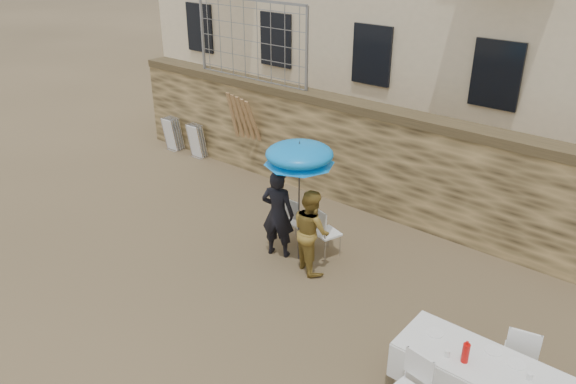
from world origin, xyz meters
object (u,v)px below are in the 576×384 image
Objects in this scene: banquet_table at (485,365)px; chair_stack_right at (199,140)px; table_chair_back at (521,353)px; soda_bottle at (466,353)px; man_suit at (278,214)px; couple_chair_left at (297,220)px; couple_chair_right at (327,232)px; umbrella at (299,158)px; chair_stack_left at (176,132)px; woman_dress at (311,231)px.

chair_stack_right is (-8.98, 3.57, -0.27)m from banquet_table.
soda_bottle is at bearing 53.89° from table_chair_back.
man_suit reaches higher than couple_chair_left.
couple_chair_right reaches higher than chair_stack_right.
banquet_table is at bearing 160.33° from couple_chair_left.
umbrella reaches higher than couple_chair_left.
umbrella reaches higher than chair_stack_left.
couple_chair_left is at bearing -17.86° from chair_stack_left.
banquet_table is 9.67m from chair_stack_right.
chair_stack_left is 0.90m from chair_stack_right.
table_chair_back reaches higher than chair_stack_left.
couple_chair_left reaches higher than chair_stack_left.
banquet_table is 10.51m from chair_stack_left.
umbrella is at bearing 9.61° from woman_dress.
table_chair_back is 9.59m from chair_stack_right.
chair_stack_right is at bearing -45.73° from man_suit.
chair_stack_right is (-4.68, 2.35, -0.37)m from man_suit.
man_suit is at bearing -22.82° from chair_stack_left.
umbrella is 2.28× the size of chair_stack_right.
woman_dress is at bearing -19.69° from table_chair_back.
man_suit is 1.74× the size of couple_chair_left.
umbrella is 2.28× the size of chair_stack_left.
chair_stack_right is at bearing 157.05° from soda_bottle.
banquet_table is at bearing -18.70° from umbrella.
couple_chair_right is 1.04× the size of chair_stack_right.
umbrella is (0.40, 0.10, 1.15)m from man_suit.
couple_chair_left is 5.86m from chair_stack_left.
banquet_table is at bearing 171.54° from couple_chair_right.
couple_chair_left and table_chair_back have the same top height.
man_suit is 0.79× the size of umbrella.
man_suit is at bearing 164.16° from banquet_table.
umbrella is 4.31m from banquet_table.
table_chair_back is (3.81, -0.97, 0.00)m from couple_chair_right.
man_suit is at bearing -26.65° from chair_stack_right.
man_suit is 0.79× the size of banquet_table.
couple_chair_left is at bearing 157.64° from banquet_table.
soda_bottle is at bearing -176.68° from woman_dress.
chair_stack_right is (-5.43, 2.35, -0.30)m from woman_dress.
couple_chair_right is at bearing -177.30° from couple_chair_left.
soda_bottle is at bearing -143.13° from banquet_table.
table_chair_back is (4.51, -0.97, 0.00)m from couple_chair_left.
woman_dress is 0.62m from couple_chair_right.
soda_bottle is 1.11m from table_chair_back.
couple_chair_left is at bearing 17.71° from couple_chair_right.
couple_chair_left is at bearing -21.02° from chair_stack_right.
chair_stack_right is at bearing 156.13° from umbrella.
chair_stack_left is 1.00× the size of chair_stack_right.
woman_dress is at bearing -20.35° from chair_stack_left.
umbrella is 2.19× the size of couple_chair_right.
couple_chair_right is at bearing -15.97° from chair_stack_left.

